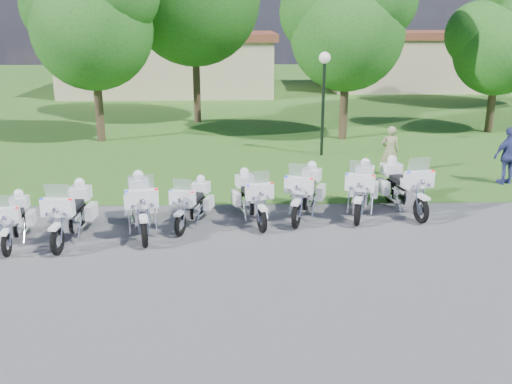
{
  "coord_description": "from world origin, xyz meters",
  "views": [
    {
      "loc": [
        -1.16,
        -12.77,
        5.33
      ],
      "look_at": [
        -0.77,
        1.2,
        0.95
      ],
      "focal_mm": 40.0,
      "sensor_mm": 36.0,
      "label": 1
    }
  ],
  "objects_px": {
    "motorcycle_3": "(193,202)",
    "motorcycle_5": "(306,191)",
    "motorcycle_2": "(141,205)",
    "bystander_c": "(509,156)",
    "motorcycle_0": "(14,219)",
    "motorcycle_4": "(252,197)",
    "motorcycle_6": "(362,189)",
    "motorcycle_7": "(403,186)",
    "bystander_a": "(390,151)",
    "lamp_post": "(324,78)",
    "motorcycle_1": "(71,212)"
  },
  "relations": [
    {
      "from": "motorcycle_7",
      "to": "motorcycle_5",
      "type": "bearing_deg",
      "value": -4.07
    },
    {
      "from": "motorcycle_3",
      "to": "bystander_c",
      "type": "height_order",
      "value": "bystander_c"
    },
    {
      "from": "motorcycle_5",
      "to": "bystander_c",
      "type": "bearing_deg",
      "value": -138.34
    },
    {
      "from": "motorcycle_0",
      "to": "motorcycle_3",
      "type": "distance_m",
      "value": 4.36
    },
    {
      "from": "motorcycle_3",
      "to": "motorcycle_5",
      "type": "relative_size",
      "value": 0.87
    },
    {
      "from": "lamp_post",
      "to": "motorcycle_4",
      "type": "bearing_deg",
      "value": -111.7
    },
    {
      "from": "motorcycle_5",
      "to": "motorcycle_7",
      "type": "distance_m",
      "value": 2.81
    },
    {
      "from": "motorcycle_3",
      "to": "motorcycle_2",
      "type": "bearing_deg",
      "value": 38.13
    },
    {
      "from": "motorcycle_2",
      "to": "motorcycle_5",
      "type": "relative_size",
      "value": 1.06
    },
    {
      "from": "motorcycle_5",
      "to": "bystander_c",
      "type": "distance_m",
      "value": 7.47
    },
    {
      "from": "lamp_post",
      "to": "bystander_a",
      "type": "xyz_separation_m",
      "value": [
        1.92,
        -2.9,
        -2.17
      ]
    },
    {
      "from": "motorcycle_3",
      "to": "bystander_c",
      "type": "bearing_deg",
      "value": -144.27
    },
    {
      "from": "motorcycle_3",
      "to": "motorcycle_5",
      "type": "xyz_separation_m",
      "value": [
        3.04,
        0.6,
        0.1
      ]
    },
    {
      "from": "motorcycle_5",
      "to": "lamp_post",
      "type": "xyz_separation_m",
      "value": [
        1.41,
        6.94,
        2.32
      ]
    },
    {
      "from": "motorcycle_0",
      "to": "lamp_post",
      "type": "bearing_deg",
      "value": -142.15
    },
    {
      "from": "motorcycle_4",
      "to": "bystander_c",
      "type": "relative_size",
      "value": 1.21
    },
    {
      "from": "bystander_c",
      "to": "bystander_a",
      "type": "bearing_deg",
      "value": -33.3
    },
    {
      "from": "motorcycle_2",
      "to": "motorcycle_6",
      "type": "relative_size",
      "value": 1.03
    },
    {
      "from": "motorcycle_1",
      "to": "bystander_a",
      "type": "xyz_separation_m",
      "value": [
        9.27,
        5.56,
        0.17
      ]
    },
    {
      "from": "motorcycle_0",
      "to": "motorcycle_6",
      "type": "distance_m",
      "value": 9.03
    },
    {
      "from": "motorcycle_3",
      "to": "motorcycle_5",
      "type": "height_order",
      "value": "motorcycle_5"
    },
    {
      "from": "motorcycle_3",
      "to": "motorcycle_6",
      "type": "height_order",
      "value": "motorcycle_6"
    },
    {
      "from": "bystander_c",
      "to": "motorcycle_6",
      "type": "bearing_deg",
      "value": 11.92
    },
    {
      "from": "motorcycle_4",
      "to": "lamp_post",
      "type": "height_order",
      "value": "lamp_post"
    },
    {
      "from": "motorcycle_4",
      "to": "motorcycle_7",
      "type": "xyz_separation_m",
      "value": [
        4.27,
        0.69,
        0.07
      ]
    },
    {
      "from": "bystander_a",
      "to": "bystander_c",
      "type": "bearing_deg",
      "value": 162.59
    },
    {
      "from": "motorcycle_3",
      "to": "motorcycle_4",
      "type": "xyz_separation_m",
      "value": [
        1.55,
        0.27,
        0.05
      ]
    },
    {
      "from": "motorcycle_2",
      "to": "bystander_c",
      "type": "bearing_deg",
      "value": -172.82
    },
    {
      "from": "motorcycle_1",
      "to": "motorcycle_3",
      "type": "bearing_deg",
      "value": -158.58
    },
    {
      "from": "motorcycle_6",
      "to": "bystander_c",
      "type": "height_order",
      "value": "bystander_c"
    },
    {
      "from": "motorcycle_0",
      "to": "motorcycle_4",
      "type": "xyz_separation_m",
      "value": [
        5.76,
        1.42,
        0.06
      ]
    },
    {
      "from": "motorcycle_4",
      "to": "bystander_a",
      "type": "bearing_deg",
      "value": -152.49
    },
    {
      "from": "motorcycle_7",
      "to": "bystander_c",
      "type": "height_order",
      "value": "bystander_c"
    },
    {
      "from": "bystander_c",
      "to": "motorcycle_7",
      "type": "bearing_deg",
      "value": 16.23
    },
    {
      "from": "motorcycle_7",
      "to": "bystander_c",
      "type": "distance_m",
      "value": 4.81
    },
    {
      "from": "motorcycle_1",
      "to": "motorcycle_3",
      "type": "xyz_separation_m",
      "value": [
        2.9,
        0.92,
        -0.08
      ]
    },
    {
      "from": "motorcycle_0",
      "to": "motorcycle_5",
      "type": "xyz_separation_m",
      "value": [
        7.25,
        1.75,
        0.11
      ]
    },
    {
      "from": "motorcycle_3",
      "to": "bystander_a",
      "type": "bearing_deg",
      "value": -127.42
    },
    {
      "from": "motorcycle_0",
      "to": "motorcycle_1",
      "type": "xyz_separation_m",
      "value": [
        1.31,
        0.22,
        0.09
      ]
    },
    {
      "from": "bystander_c",
      "to": "motorcycle_5",
      "type": "bearing_deg",
      "value": 7.44
    },
    {
      "from": "motorcycle_3",
      "to": "motorcycle_6",
      "type": "bearing_deg",
      "value": -154.23
    },
    {
      "from": "motorcycle_5",
      "to": "motorcycle_6",
      "type": "distance_m",
      "value": 1.59
    },
    {
      "from": "motorcycle_4",
      "to": "motorcycle_2",
      "type": "bearing_deg",
      "value": 0.69
    },
    {
      "from": "motorcycle_3",
      "to": "motorcycle_7",
      "type": "bearing_deg",
      "value": -154.09
    },
    {
      "from": "motorcycle_0",
      "to": "motorcycle_3",
      "type": "height_order",
      "value": "motorcycle_3"
    },
    {
      "from": "motorcycle_6",
      "to": "motorcycle_7",
      "type": "distance_m",
      "value": 1.23
    },
    {
      "from": "motorcycle_4",
      "to": "motorcycle_0",
      "type": "bearing_deg",
      "value": -0.85
    },
    {
      "from": "motorcycle_4",
      "to": "bystander_c",
      "type": "xyz_separation_m",
      "value": [
        8.38,
        3.19,
        0.29
      ]
    },
    {
      "from": "motorcycle_2",
      "to": "bystander_c",
      "type": "relative_size",
      "value": 1.35
    },
    {
      "from": "motorcycle_5",
      "to": "motorcycle_4",
      "type": "bearing_deg",
      "value": 31.59
    }
  ]
}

